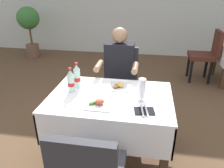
# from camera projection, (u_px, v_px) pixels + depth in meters

# --- Properties ---
(ground_plane) EXTENTS (11.00, 11.00, 0.00)m
(ground_plane) POSITION_uv_depth(u_px,v_px,m) (107.00, 158.00, 2.39)
(ground_plane) COLOR brown
(main_dining_table) EXTENTS (1.19, 0.83, 0.74)m
(main_dining_table) POSITION_uv_depth(u_px,v_px,m) (110.00, 111.00, 2.19)
(main_dining_table) COLOR white
(main_dining_table) RESTS_ON ground
(chair_far_diner_seat) EXTENTS (0.44, 0.50, 0.97)m
(chair_far_diner_seat) POSITION_uv_depth(u_px,v_px,m) (121.00, 80.00, 2.92)
(chair_far_diner_seat) COLOR #2D2D33
(chair_far_diner_seat) RESTS_ON ground
(seated_diner_far) EXTENTS (0.50, 0.46, 1.26)m
(seated_diner_far) POSITION_uv_depth(u_px,v_px,m) (119.00, 72.00, 2.76)
(seated_diner_far) COLOR #282D42
(seated_diner_far) RESTS_ON ground
(plate_near_camera) EXTENTS (0.24, 0.24, 0.06)m
(plate_near_camera) POSITION_uv_depth(u_px,v_px,m) (99.00, 103.00, 1.95)
(plate_near_camera) COLOR white
(plate_near_camera) RESTS_ON main_dining_table
(plate_far_diner) EXTENTS (0.23, 0.23, 0.07)m
(plate_far_diner) POSITION_uv_depth(u_px,v_px,m) (119.00, 86.00, 2.28)
(plate_far_diner) COLOR white
(plate_far_diner) RESTS_ON main_dining_table
(beer_glass_left) EXTENTS (0.07, 0.07, 0.22)m
(beer_glass_left) POSITION_uv_depth(u_px,v_px,m) (142.00, 89.00, 1.99)
(beer_glass_left) COLOR white
(beer_glass_left) RESTS_ON main_dining_table
(cola_bottle_primary) EXTENTS (0.07, 0.07, 0.27)m
(cola_bottle_primary) POSITION_uv_depth(u_px,v_px,m) (77.00, 76.00, 2.26)
(cola_bottle_primary) COLOR silver
(cola_bottle_primary) RESTS_ON main_dining_table
(cola_bottle_secondary) EXTENTS (0.07, 0.07, 0.25)m
(cola_bottle_secondary) POSITION_uv_depth(u_px,v_px,m) (71.00, 81.00, 2.16)
(cola_bottle_secondary) COLOR silver
(cola_bottle_secondary) RESTS_ON main_dining_table
(napkin_cutlery_set) EXTENTS (0.19, 0.20, 0.01)m
(napkin_cutlery_set) POSITION_uv_depth(u_px,v_px,m) (144.00, 111.00, 1.86)
(napkin_cutlery_set) COLOR black
(napkin_cutlery_set) RESTS_ON main_dining_table
(background_chair_left) EXTENTS (0.50, 0.44, 0.97)m
(background_chair_left) POSITION_uv_depth(u_px,v_px,m) (207.00, 53.00, 4.08)
(background_chair_left) COLOR #4C2319
(background_chair_left) RESTS_ON ground
(potted_plant_corner) EXTENTS (0.54, 0.54, 1.24)m
(potted_plant_corner) POSITION_uv_depth(u_px,v_px,m) (29.00, 24.00, 5.36)
(potted_plant_corner) COLOR brown
(potted_plant_corner) RESTS_ON ground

